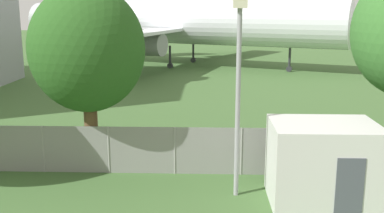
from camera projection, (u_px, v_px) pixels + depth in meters
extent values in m
cylinder|color=gray|center=(43.00, 149.00, 17.33)|extent=(0.07, 0.07, 1.86)
cylinder|color=gray|center=(109.00, 150.00, 17.24)|extent=(0.07, 0.07, 1.86)
cylinder|color=gray|center=(175.00, 151.00, 17.15)|extent=(0.07, 0.07, 1.86)
cylinder|color=gray|center=(241.00, 151.00, 17.06)|extent=(0.07, 0.07, 1.86)
cylinder|color=gray|center=(309.00, 152.00, 16.97)|extent=(0.07, 0.07, 1.86)
cylinder|color=gray|center=(377.00, 153.00, 16.88)|extent=(0.07, 0.07, 1.86)
cube|color=gray|center=(175.00, 151.00, 17.15)|extent=(56.00, 0.01, 1.86)
cylinder|color=silver|center=(195.00, 22.00, 48.14)|extent=(31.12, 17.08, 4.73)
cone|color=silver|center=(379.00, 25.00, 40.41)|extent=(6.23, 6.23, 4.73)
cone|color=silver|center=(59.00, 20.00, 56.12)|extent=(7.12, 6.27, 4.26)
cube|color=silver|center=(216.00, 25.00, 57.37)|extent=(11.31, 14.56, 0.30)
cylinder|color=#939399|center=(206.00, 36.00, 55.91)|extent=(4.75, 3.65, 2.13)
cube|color=silver|center=(134.00, 33.00, 40.57)|extent=(8.15, 15.02, 0.30)
cylinder|color=#939399|center=(143.00, 44.00, 42.91)|extent=(4.75, 3.65, 2.13)
cube|color=silver|center=(87.00, 16.00, 54.17)|extent=(7.63, 11.05, 0.20)
cylinder|color=#2D2D33|center=(290.00, 60.00, 44.53)|extent=(0.24, 0.24, 2.38)
cylinder|color=#2D2D33|center=(289.00, 69.00, 44.73)|extent=(0.63, 0.50, 0.56)
cylinder|color=#2D2D33|center=(193.00, 52.00, 52.08)|extent=(0.24, 0.24, 2.38)
cylinder|color=#2D2D33|center=(193.00, 60.00, 52.28)|extent=(0.63, 0.50, 0.56)
cylinder|color=#2D2D33|center=(170.00, 57.00, 47.08)|extent=(0.24, 0.24, 2.38)
cylinder|color=#2D2D33|center=(170.00, 66.00, 47.28)|extent=(0.63, 0.50, 0.56)
cube|color=silver|center=(323.00, 163.00, 14.59)|extent=(3.38, 2.56, 2.66)
cube|color=#4C515B|center=(350.00, 188.00, 13.39)|extent=(0.84, 0.03, 1.90)
cylinder|color=brown|center=(92.00, 134.00, 17.47)|extent=(0.52, 0.52, 2.93)
ellipsoid|color=#28561E|center=(87.00, 49.00, 16.76)|extent=(4.32, 4.32, 4.76)
cylinder|color=#99999E|center=(238.00, 106.00, 14.72)|extent=(0.16, 0.16, 6.26)
cube|color=beige|center=(240.00, 2.00, 14.01)|extent=(0.44, 0.44, 0.36)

